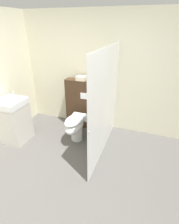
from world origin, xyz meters
name	(u,v)px	position (x,y,z in m)	size (l,w,h in m)	color
ground_plane	(54,188)	(0.00, 0.00, 0.00)	(12.00, 12.00, 0.00)	#565451
wall_back	(97,74)	(0.00, 2.06, 1.25)	(8.00, 0.06, 2.50)	beige
partition_panel	(87,105)	(-0.16, 1.86, 0.57)	(0.98, 0.22, 1.13)	#3D2819
shower_glass	(105,105)	(0.44, 1.15, 0.96)	(0.04, 1.75, 1.93)	silver
toilet	(76,126)	(-0.18, 1.23, 0.35)	(0.34, 0.68, 0.54)	white
sink_vanity	(14,120)	(-1.38, 0.85, 0.46)	(0.51, 0.52, 1.05)	beige
hair_drier	(100,78)	(0.13, 1.85, 1.21)	(0.19, 0.08, 0.13)	black
folded_towel	(81,78)	(-0.28, 1.84, 1.17)	(0.20, 0.15, 0.09)	beige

